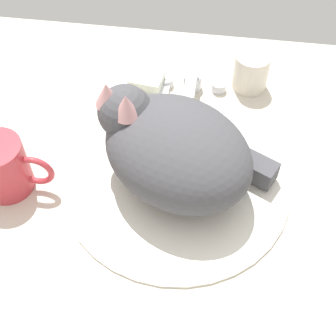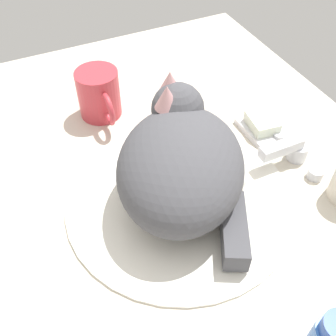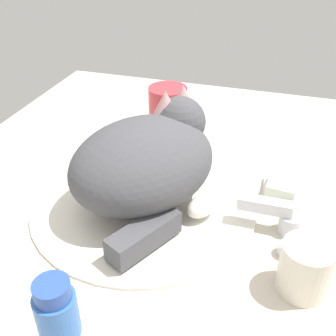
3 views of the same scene
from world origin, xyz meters
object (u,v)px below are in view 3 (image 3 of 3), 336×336
Objects in this scene: toothpaste_bottle at (62,334)px; cat at (148,160)px; soap_bar at (283,186)px; rinse_cup at (305,268)px; coffee_mug at (167,109)px; faucet at (282,219)px.

cat is at bearing -176.76° from toothpaste_bottle.
cat reaches higher than soap_bar.
soap_bar is at bearing 153.45° from toothpaste_bottle.
cat is 4.37× the size of rinse_cup.
cat is 23.43cm from soap_bar.
rinse_cup is 0.53× the size of toothpaste_bottle.
toothpaste_bottle is at bearing 6.59° from coffee_mug.
rinse_cup reaches higher than soap_bar.
rinse_cup is 30.33cm from toothpaste_bottle.
toothpaste_bottle is (19.15, -23.37, 2.72)cm from rinse_cup.
soap_bar is at bearing -176.83° from faucet.
coffee_mug is 57.56cm from toothpaste_bottle.
coffee_mug is at bearing -124.99° from soap_bar.
toothpaste_bottle is at bearing -26.55° from soap_bar.
coffee_mug reaches higher than rinse_cup.
toothpaste_bottle reaches higher than faucet.
toothpaste_bottle is (30.91, 1.75, -1.83)cm from cat.
soap_bar is (-8.02, 21.20, -5.92)cm from cat.
rinse_cup is at bearing 17.33° from faucet.
toothpaste_bottle reaches higher than soap_bar.
rinse_cup is at bearing 129.33° from toothpaste_bottle.
cat is at bearing -115.08° from rinse_cup.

